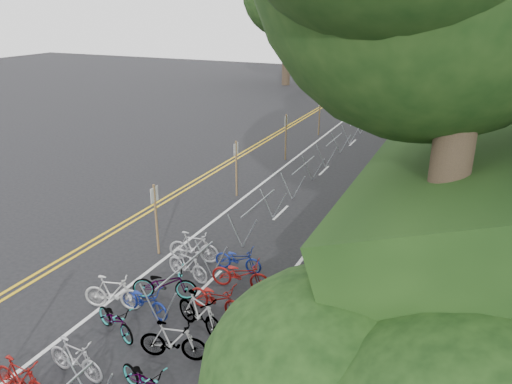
% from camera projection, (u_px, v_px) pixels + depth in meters
% --- Properties ---
extents(ground, '(120.00, 120.00, 0.00)m').
position_uv_depth(ground, '(29.00, 331.00, 12.99)').
color(ground, black).
rests_on(ground, ground).
extents(road_markings, '(7.47, 80.00, 0.01)m').
position_uv_depth(road_markings, '(228.00, 202.00, 21.35)').
color(road_markings, gold).
rests_on(road_markings, ground).
extents(red_curb, '(0.25, 28.00, 0.10)m').
position_uv_depth(red_curb, '(356.00, 205.00, 21.02)').
color(red_curb, maroon).
rests_on(red_curb, ground).
extents(bike_racks_rest, '(1.14, 23.00, 1.17)m').
position_uv_depth(bike_racks_rest, '(303.00, 171.00, 22.62)').
color(bike_racks_rest, '#9196A0').
rests_on(bike_racks_rest, ground).
extents(signposts_rest, '(0.08, 18.40, 2.50)m').
position_uv_depth(signposts_rest, '(264.00, 148.00, 24.19)').
color(signposts_rest, brown).
rests_on(signposts_rest, ground).
extents(bike_front, '(0.91, 1.75, 1.01)m').
position_uv_depth(bike_front, '(113.00, 292.00, 13.78)').
color(bike_front, beige).
rests_on(bike_front, ground).
extents(bike_valet, '(3.40, 9.93, 1.07)m').
position_uv_depth(bike_valet, '(152.00, 322.00, 12.56)').
color(bike_valet, '#144C1E').
rests_on(bike_valet, ground).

